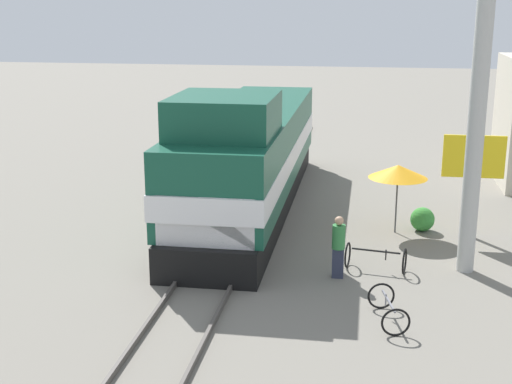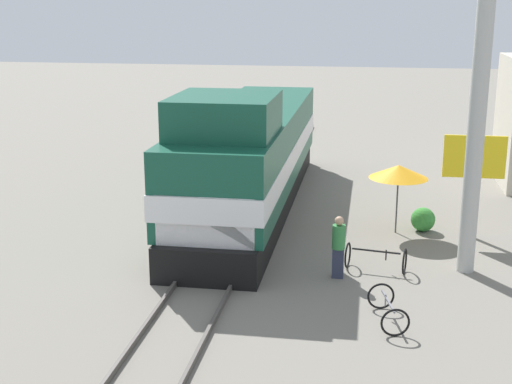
{
  "view_description": "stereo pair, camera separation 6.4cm",
  "coord_description": "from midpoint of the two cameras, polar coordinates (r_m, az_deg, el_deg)",
  "views": [
    {
      "loc": [
        3.96,
        -19.1,
        7.04
      ],
      "look_at": [
        1.2,
        -1.82,
        2.31
      ],
      "focal_mm": 50.0,
      "sensor_mm": 36.0,
      "label": 1
    },
    {
      "loc": [
        4.03,
        -19.09,
        7.04
      ],
      "look_at": [
        1.2,
        -1.82,
        2.31
      ],
      "focal_mm": 50.0,
      "sensor_mm": 36.0,
      "label": 2
    }
  ],
  "objects": [
    {
      "name": "ground_plane",
      "position": [
        20.74,
        -2.38,
        -4.74
      ],
      "size": [
        120.0,
        120.0,
        0.0
      ],
      "primitive_type": "plane",
      "color": "slate"
    },
    {
      "name": "rail_near",
      "position": [
        20.87,
        -4.32,
        -4.43
      ],
      "size": [
        0.08,
        42.49,
        0.15
      ],
      "primitive_type": "cube",
      "color": "#4C4742",
      "rests_on": "ground_plane"
    },
    {
      "name": "rail_far",
      "position": [
        20.59,
        -0.42,
        -4.66
      ],
      "size": [
        0.08,
        42.49,
        0.15
      ],
      "primitive_type": "cube",
      "color": "#4C4742",
      "rests_on": "ground_plane"
    },
    {
      "name": "locomotive",
      "position": [
        24.1,
        -0.47,
        2.72
      ],
      "size": [
        3.05,
        14.75,
        4.5
      ],
      "color": "black",
      "rests_on": "ground_plane"
    },
    {
      "name": "utility_pole",
      "position": [
        18.85,
        17.77,
        10.64
      ],
      "size": [
        1.8,
        0.45,
        11.5
      ],
      "color": "#B2B2AD",
      "rests_on": "ground_plane"
    },
    {
      "name": "vendor_umbrella",
      "position": [
        22.24,
        11.42,
        1.61
      ],
      "size": [
        1.81,
        1.81,
        2.17
      ],
      "color": "#4C4C4C",
      "rests_on": "ground_plane"
    },
    {
      "name": "billboard_sign",
      "position": [
        22.38,
        17.12,
        2.23
      ],
      "size": [
        1.83,
        0.12,
        3.15
      ],
      "color": "#595959",
      "rests_on": "ground_plane"
    },
    {
      "name": "shrub_cluster",
      "position": [
        22.98,
        13.29,
        -2.15
      ],
      "size": [
        0.76,
        0.76,
        0.76
      ],
      "primitive_type": "sphere",
      "color": "#388C38",
      "rests_on": "ground_plane"
    },
    {
      "name": "person_bystander",
      "position": [
        18.63,
        6.71,
        -4.22
      ],
      "size": [
        0.34,
        0.34,
        1.68
      ],
      "color": "#2D3347",
      "rests_on": "ground_plane"
    },
    {
      "name": "bicycle",
      "position": [
        19.43,
        9.66,
        -5.22
      ],
      "size": [
        1.67,
        0.95,
        0.7
      ],
      "rotation": [
        0.0,
        0.0,
        1.4
      ],
      "color": "black",
      "rests_on": "ground_plane"
    },
    {
      "name": "bicycle_spare",
      "position": [
        16.5,
        10.61,
        -9.14
      ],
      "size": [
        0.94,
        1.58,
        0.65
      ],
      "rotation": [
        0.0,
        0.0,
        -2.93
      ],
      "color": "black",
      "rests_on": "ground_plane"
    }
  ]
}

